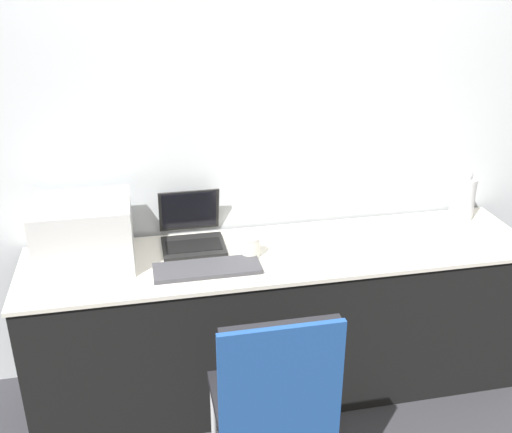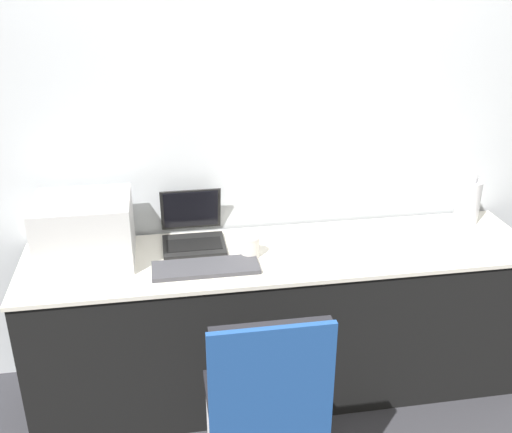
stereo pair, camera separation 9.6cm
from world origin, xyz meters
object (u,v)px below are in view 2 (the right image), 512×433
object	(u,v)px
chair	(266,396)
external_keyboard	(206,268)
laptop_left	(193,232)
metal_pitcher	(468,200)
printer	(85,229)
coffee_cup	(250,246)

from	to	relation	value
chair	external_keyboard	bearing A→B (deg)	104.43
laptop_left	metal_pitcher	world-z (taller)	metal_pitcher
metal_pitcher	chair	bearing A→B (deg)	-143.16
external_keyboard	metal_pitcher	distance (m)	1.42
external_keyboard	metal_pitcher	xyz separation A→B (m)	(1.39, 0.29, 0.11)
printer	laptop_left	bearing A→B (deg)	13.31
chair	metal_pitcher	bearing A→B (deg)	36.84
metal_pitcher	chair	xyz separation A→B (m)	(-1.23, -0.92, -0.32)
printer	laptop_left	distance (m)	0.51
external_keyboard	chair	distance (m)	0.68
external_keyboard	laptop_left	bearing A→B (deg)	97.08
printer	metal_pitcher	distance (m)	1.92
coffee_cup	metal_pitcher	size ratio (longest dim) A/B	0.38
external_keyboard	chair	world-z (taller)	chair
metal_pitcher	printer	bearing A→B (deg)	-176.44
printer	coffee_cup	distance (m)	0.75
laptop_left	external_keyboard	xyz separation A→B (m)	(0.04, -0.29, -0.04)
coffee_cup	metal_pitcher	world-z (taller)	metal_pitcher
coffee_cup	printer	bearing A→B (deg)	174.07
printer	chair	bearing A→B (deg)	-49.40
printer	chair	xyz separation A→B (m)	(0.69, -0.80, -0.36)
laptop_left	external_keyboard	distance (m)	0.29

